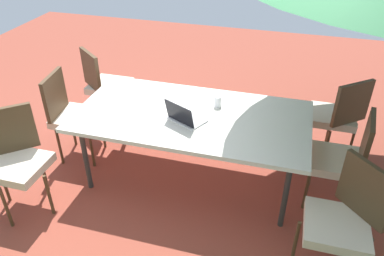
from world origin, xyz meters
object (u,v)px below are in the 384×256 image
at_px(chair_southwest, 338,114).
at_px(laptop, 185,117).
at_px(chair_northeast, 17,157).
at_px(chair_southeast, 105,83).
at_px(dining_table, 192,118).
at_px(cup, 217,101).
at_px(chair_northwest, 344,218).
at_px(chair_east, 71,112).
at_px(chair_west, 343,157).

relative_size(chair_southwest, laptop, 2.47).
bearing_deg(laptop, chair_northeast, 51.72).
relative_size(chair_southeast, laptop, 2.47).
distance_m(dining_table, cup, 0.31).
height_order(chair_southeast, cup, chair_southeast).
height_order(chair_northeast, cup, chair_northeast).
distance_m(chair_northwest, cup, 1.56).
bearing_deg(chair_northeast, laptop, -16.28).
bearing_deg(chair_northwest, dining_table, -162.14).
height_order(chair_southwest, chair_east, same).
bearing_deg(chair_northeast, chair_northwest, -40.98).
xyz_separation_m(chair_northeast, cup, (-1.60, -1.00, 0.27)).
bearing_deg(chair_northeast, cup, -9.31).
xyz_separation_m(chair_southwest, chair_west, (-0.02, 0.77, 0.00)).
bearing_deg(chair_east, chair_southwest, -82.90).
bearing_deg(chair_northwest, chair_northeast, -132.45).
distance_m(dining_table, chair_southwest, 1.60).
bearing_deg(chair_northwest, laptop, -156.90).
xyz_separation_m(chair_northeast, laptop, (-1.37, -0.65, 0.26)).
bearing_deg(chair_southeast, chair_west, -157.45).
xyz_separation_m(chair_southeast, laptop, (-1.31, 0.93, 0.26)).
bearing_deg(chair_southeast, chair_east, 127.95).
xyz_separation_m(chair_southwest, laptop, (1.41, 0.92, 0.26)).
bearing_deg(chair_southeast, chair_southwest, -141.74).
xyz_separation_m(chair_east, cup, (-1.54, -0.18, 0.27)).
distance_m(chair_northeast, chair_east, 0.83).
distance_m(chair_southwest, chair_northeast, 3.20).
distance_m(chair_east, laptop, 1.36).
height_order(chair_northeast, chair_east, same).
bearing_deg(chair_northeast, chair_southwest, -12.16).
distance_m(chair_west, chair_southeast, 2.85).
bearing_deg(laptop, chair_southwest, -120.46).
bearing_deg(chair_east, cup, -91.45).
relative_size(dining_table, chair_southeast, 2.25).
bearing_deg(cup, chair_southeast, -20.54).
relative_size(chair_northwest, chair_northeast, 1.00).
bearing_deg(dining_table, laptop, 78.90).
bearing_deg(chair_southwest, laptop, -6.75).
bearing_deg(chair_southwest, dining_table, -10.56).
xyz_separation_m(laptop, cup, (-0.23, -0.36, 0.01)).
bearing_deg(cup, chair_southwest, -154.81).
height_order(chair_southwest, cup, chair_southwest).
bearing_deg(laptop, chair_southeast, -8.95).
bearing_deg(chair_southwest, cup, -14.55).
distance_m(chair_southwest, chair_northwest, 1.54).
distance_m(chair_northeast, cup, 1.91).
distance_m(chair_northwest, chair_east, 2.84).
relative_size(dining_table, chair_southwest, 2.25).
height_order(dining_table, chair_northeast, chair_northeast).
relative_size(chair_southwest, cup, 8.89).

